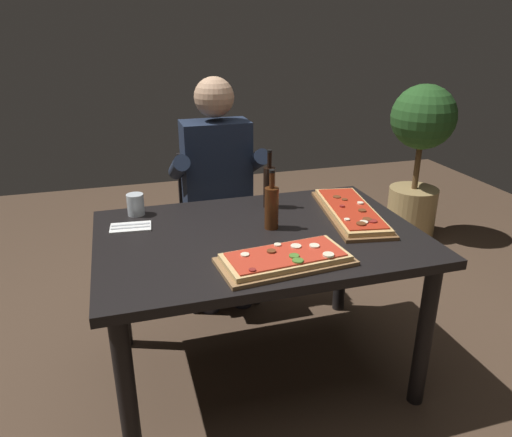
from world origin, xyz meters
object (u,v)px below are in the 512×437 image
Objects in this scene: potted_plant_corner at (419,151)px; diner_chair at (215,217)px; pizza_rectangular_front at (285,259)px; seated_diner at (218,183)px; pizza_rectangular_left at (351,211)px; oil_bottle_amber at (269,186)px; dining_table at (259,253)px; tumbler_near_camera at (136,205)px; wine_bottle_dark at (272,207)px.

diner_chair is at bearing -167.20° from potted_plant_corner.
seated_diner is at bearing 91.88° from pizza_rectangular_front.
pizza_rectangular_left is (0.47, 0.38, 0.00)m from pizza_rectangular_front.
pizza_rectangular_left is 0.41m from oil_bottle_amber.
dining_table is 1.61× the size of diner_chair.
potted_plant_corner is (1.16, 1.15, -0.07)m from pizza_rectangular_left.
tumbler_near_camera reaches higher than dining_table.
oil_bottle_amber is (0.13, 0.60, 0.09)m from pizza_rectangular_front.
pizza_rectangular_front is 2.24m from potted_plant_corner.
potted_plant_corner is at bearing 31.91° from oil_bottle_amber.
potted_plant_corner reaches higher than diner_chair.
pizza_rectangular_front is at bearing -140.75° from pizza_rectangular_left.
wine_bottle_dark is 2.62× the size of tumbler_near_camera.
seated_diner is (0.00, -0.12, 0.26)m from diner_chair.
pizza_rectangular_front is 1.83× the size of oil_bottle_amber.
potted_plant_corner is at bearing 16.66° from seated_diner.
wine_bottle_dark is 0.71m from seated_diner.
oil_bottle_amber is at bearing 64.58° from dining_table.
potted_plant_corner is (1.67, 0.50, -0.05)m from seated_diner.
diner_chair is 0.28m from seated_diner.
diner_chair is (-0.16, 0.56, -0.36)m from oil_bottle_amber.
wine_bottle_dark is at bearing -82.59° from seated_diner.
dining_table is at bearing -88.33° from seated_diner.
seated_diner reaches higher than tumbler_near_camera.
oil_bottle_amber is at bearing -148.09° from potted_plant_corner.
diner_chair is at bearing 91.68° from pizza_rectangular_front.
tumbler_near_camera is at bearing -135.20° from diner_chair.
seated_diner is at bearing 97.41° from wine_bottle_dark.
seated_diner reaches higher than oil_bottle_amber.
diner_chair is (-0.03, 1.16, -0.27)m from pizza_rectangular_front.
oil_bottle_amber is 0.24× the size of potted_plant_corner.
dining_table is 0.65m from tumbler_near_camera.
tumbler_near_camera is at bearing -143.38° from seated_diner.
tumbler_near_camera is (-0.64, 0.08, -0.06)m from oil_bottle_amber.
wine_bottle_dark is 0.27m from oil_bottle_amber.
diner_chair is (0.48, 0.48, -0.30)m from tumbler_near_camera.
potted_plant_corner is (1.67, 0.38, 0.21)m from diner_chair.
wine_bottle_dark is at bearing -174.53° from pizza_rectangular_left.
oil_bottle_amber is 0.22× the size of seated_diner.
seated_diner is (-0.02, 0.74, 0.10)m from dining_table.
seated_diner is at bearing -90.00° from diner_chair.
seated_diner is at bearing 91.67° from dining_table.
tumbler_near_camera is at bearing 127.03° from pizza_rectangular_front.
pizza_rectangular_front reaches higher than dining_table.
oil_bottle_amber is at bearing 147.29° from pizza_rectangular_left.
pizza_rectangular_front is 0.36m from wine_bottle_dark.
potted_plant_corner reaches higher than wine_bottle_dark.
pizza_rectangular_left is 1.03m from tumbler_near_camera.
potted_plant_corner reaches higher than pizza_rectangular_front.
diner_chair is 0.73× the size of potted_plant_corner.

